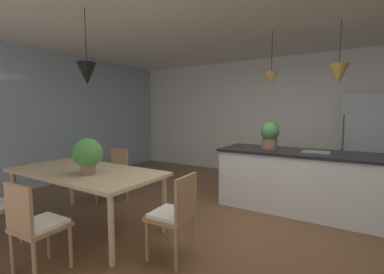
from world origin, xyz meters
name	(u,v)px	position (x,y,z in m)	size (l,w,h in m)	color
ground_plane	(234,235)	(0.00, 0.00, -0.02)	(10.00, 8.40, 0.04)	brown
wall_back_kitchen	(291,118)	(0.00, 3.26, 1.35)	(10.00, 0.12, 2.70)	white
window_wall_left_glazing	(44,118)	(-4.06, 0.00, 1.35)	(0.06, 8.40, 2.70)	#9EB7C6
dining_table	(85,175)	(-1.68, -0.83, 0.68)	(2.02, 0.99, 0.75)	#D1B284
chair_near_right	(35,224)	(-1.22, -1.69, 0.47)	(0.42, 0.42, 0.87)	#A87F56
chair_kitchen_end	(175,213)	(-0.30, -0.83, 0.47)	(0.42, 0.42, 0.87)	#A87F56
chair_far_left	(114,173)	(-2.13, 0.04, 0.47)	(0.41, 0.41, 0.87)	#A87F56
kitchen_island	(299,180)	(0.52, 1.22, 0.46)	(2.32, 0.85, 0.91)	silver
refrigerator	(364,143)	(1.37, 2.86, 0.90)	(0.75, 0.67, 1.80)	#B2B5B7
pendant_over_table	(87,74)	(-1.59, -0.81, 1.94)	(0.23, 0.23, 0.90)	black
pendant_over_island_main	(271,78)	(0.07, 1.22, 1.99)	(0.20, 0.20, 0.81)	black
pendant_over_island_aux	(339,74)	(0.98, 1.22, 1.98)	(0.24, 0.24, 0.86)	black
potted_plant_on_island	(270,135)	(0.08, 1.22, 1.12)	(0.29, 0.29, 0.42)	#8C664C
potted_plant_on_table	(88,154)	(-1.45, -0.95, 0.99)	(0.33, 0.33, 0.42)	#8C664C
vase_on_dining_table	(89,164)	(-1.52, -0.89, 0.86)	(0.12, 0.12, 0.22)	silver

